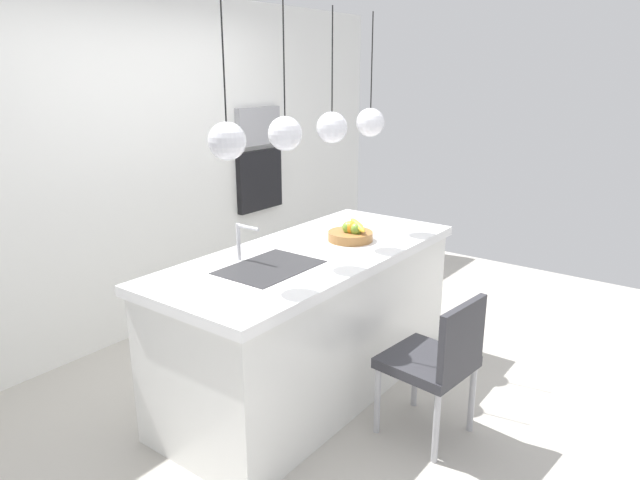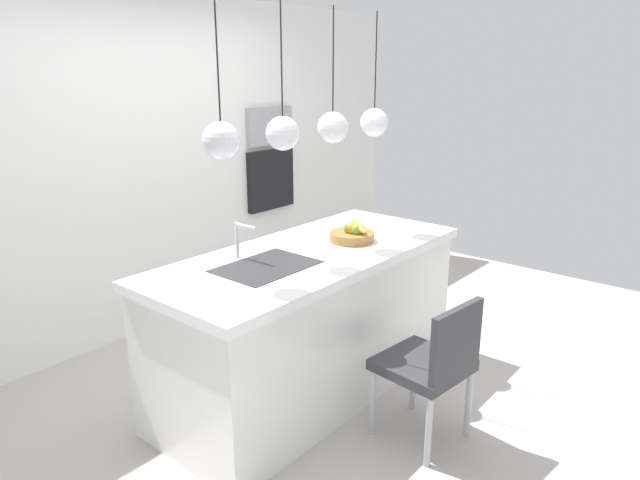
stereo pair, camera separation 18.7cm
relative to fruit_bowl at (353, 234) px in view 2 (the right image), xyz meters
name	(u,v)px [view 2 (the right image)]	position (x,y,z in m)	size (l,w,h in m)	color
floor	(310,387)	(-0.35, 0.07, -1.00)	(6.60, 6.60, 0.00)	#BCB7AD
back_wall	(149,167)	(-0.35, 1.72, 0.30)	(6.00, 0.10, 2.60)	white
kitchen_island	(310,321)	(-0.35, 0.07, -0.52)	(2.15, 0.91, 0.95)	white
sink_basin	(266,267)	(-0.72, 0.07, -0.05)	(0.56, 0.40, 0.02)	#2D2D30
faucet	(240,236)	(-0.72, 0.29, 0.09)	(0.02, 0.17, 0.22)	silver
fruit_bowl	(353,234)	(0.00, 0.00, 0.00)	(0.29, 0.29, 0.15)	#9E6B38
microwave	(269,126)	(0.91, 1.65, 0.53)	(0.54, 0.08, 0.34)	#9E9EA3
oven	(270,180)	(0.91, 1.65, 0.03)	(0.56, 0.08, 0.56)	black
chair_near	(432,362)	(-0.34, -0.81, -0.51)	(0.49, 0.49, 0.85)	#333338
pendant_light_left	(221,140)	(-1.01, 0.07, 0.69)	(0.19, 0.19, 0.79)	silver
pendant_light_center_left	(283,133)	(-0.57, 0.07, 0.69)	(0.19, 0.19, 0.79)	silver
pendant_light_center_right	(333,127)	(-0.12, 0.07, 0.69)	(0.19, 0.19, 0.79)	silver
pendant_light_right	(374,122)	(0.32, 0.07, 0.69)	(0.19, 0.19, 0.79)	silver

